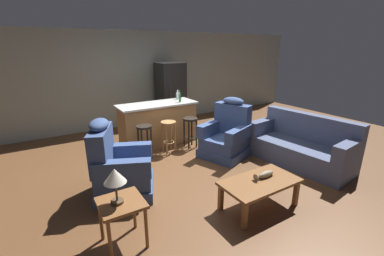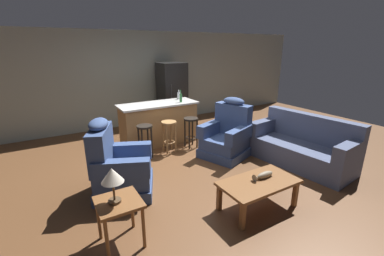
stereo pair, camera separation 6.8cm
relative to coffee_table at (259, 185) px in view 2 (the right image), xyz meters
name	(u,v)px [view 2 (the right image)]	position (x,y,z in m)	size (l,w,h in m)	color
ground_plane	(188,163)	(-0.13, 1.75, -0.36)	(12.00, 12.00, 0.00)	brown
back_wall	(132,79)	(-0.13, 4.88, 0.94)	(12.00, 0.05, 2.60)	#939E93
coffee_table	(259,185)	(0.00, 0.00, 0.00)	(1.10, 0.60, 0.42)	brown
fish_figurine	(263,175)	(0.11, 0.03, 0.10)	(0.34, 0.10, 0.10)	#4C3823
couch	(302,147)	(1.78, 0.64, -0.02)	(1.05, 1.98, 0.94)	#4C5675
recliner_near_lamp	(118,167)	(-1.55, 1.41, 0.06)	(1.11, 1.11, 1.20)	#384C7A
recliner_near_island	(227,136)	(0.77, 1.69, 0.06)	(1.08, 1.08, 1.20)	#384C7A
end_table	(119,209)	(-1.84, 0.30, 0.10)	(0.48, 0.48, 0.56)	brown
table_lamp	(112,177)	(-1.88, 0.30, 0.50)	(0.24, 0.24, 0.41)	#4C3823
kitchen_island	(159,123)	(-0.13, 3.10, 0.11)	(1.80, 0.70, 0.95)	#AD7F4C
bar_stool_left	(145,135)	(-0.71, 2.47, 0.11)	(0.32, 0.32, 0.68)	black
bar_stool_middle	(169,131)	(-0.17, 2.47, 0.11)	(0.32, 0.32, 0.68)	#A87A47
bar_stool_right	(191,127)	(0.37, 2.47, 0.11)	(0.32, 0.32, 0.68)	black
refrigerator	(172,94)	(0.83, 4.30, 0.52)	(0.70, 0.69, 1.76)	black
bottle_tall_green	(181,98)	(0.38, 2.95, 0.69)	(0.06, 0.06, 0.28)	#2D6B38
bottle_short_amber	(179,95)	(0.52, 3.31, 0.67)	(0.08, 0.08, 0.22)	silver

